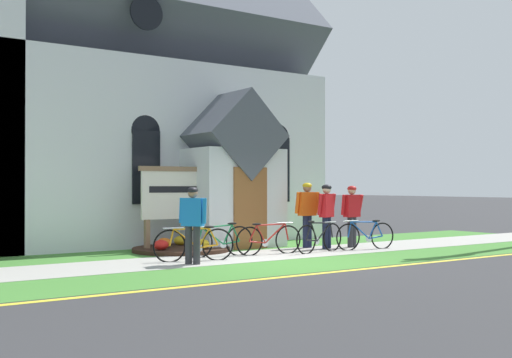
# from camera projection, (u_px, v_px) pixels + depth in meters

# --- Properties ---
(ground) EXTENTS (140.00, 140.00, 0.00)m
(ground) POSITION_uv_depth(u_px,v_px,m) (198.00, 247.00, 16.89)
(ground) COLOR #333335
(sidewalk_slab) EXTENTS (32.00, 2.05, 0.01)m
(sidewalk_slab) POSITION_uv_depth(u_px,v_px,m) (202.00, 260.00, 13.93)
(sidewalk_slab) COLOR #A8A59E
(sidewalk_slab) RESTS_ON ground
(grass_verge) EXTENTS (32.00, 1.94, 0.01)m
(grass_verge) POSITION_uv_depth(u_px,v_px,m) (253.00, 270.00, 12.27)
(grass_verge) COLOR #427F33
(grass_verge) RESTS_ON ground
(church_lawn) EXTENTS (24.00, 1.98, 0.01)m
(church_lawn) POSITION_uv_depth(u_px,v_px,m) (162.00, 252.00, 15.60)
(church_lawn) COLOR #427F33
(church_lawn) RESTS_ON ground
(curb_paint_stripe) EXTENTS (28.00, 0.16, 0.01)m
(curb_paint_stripe) POSITION_uv_depth(u_px,v_px,m) (288.00, 277.00, 11.35)
(curb_paint_stripe) COLOR yellow
(curb_paint_stripe) RESTS_ON ground
(church_building) EXTENTS (12.58, 10.96, 13.41)m
(church_building) POSITION_uv_depth(u_px,v_px,m) (77.00, 86.00, 19.72)
(church_building) COLOR silver
(church_building) RESTS_ON ground
(church_sign) EXTENTS (1.98, 0.23, 2.11)m
(church_sign) POSITION_uv_depth(u_px,v_px,m) (177.00, 196.00, 15.95)
(church_sign) COLOR #7F6047
(church_sign) RESTS_ON ground
(flower_bed) EXTENTS (2.41, 2.41, 0.34)m
(flower_bed) POSITION_uv_depth(u_px,v_px,m) (182.00, 248.00, 15.71)
(flower_bed) COLOR #382319
(flower_bed) RESTS_ON ground
(bicycle_silver) EXTENTS (1.74, 0.19, 0.79)m
(bicycle_silver) POSITION_uv_depth(u_px,v_px,m) (220.00, 241.00, 14.56)
(bicycle_silver) COLOR black
(bicycle_silver) RESTS_ON ground
(bicycle_orange) EXTENTS (1.72, 0.50, 0.77)m
(bicycle_orange) POSITION_uv_depth(u_px,v_px,m) (194.00, 244.00, 13.67)
(bicycle_orange) COLOR black
(bicycle_orange) RESTS_ON ground
(bicycle_yellow) EXTENTS (1.69, 0.37, 0.81)m
(bicycle_yellow) POSITION_uv_depth(u_px,v_px,m) (319.00, 237.00, 15.45)
(bicycle_yellow) COLOR black
(bicycle_yellow) RESTS_ON ground
(bicycle_blue) EXTENTS (1.73, 0.23, 0.77)m
(bicycle_blue) POSITION_uv_depth(u_px,v_px,m) (269.00, 239.00, 15.00)
(bicycle_blue) COLOR black
(bicycle_blue) RESTS_ON ground
(bicycle_white) EXTENTS (1.72, 0.32, 0.77)m
(bicycle_white) POSITION_uv_depth(u_px,v_px,m) (366.00, 235.00, 16.15)
(bicycle_white) COLOR black
(bicycle_white) RESTS_ON ground
(cyclist_in_red_jersey) EXTENTS (0.65, 0.27, 1.62)m
(cyclist_in_red_jersey) POSITION_uv_depth(u_px,v_px,m) (352.00, 212.00, 16.73)
(cyclist_in_red_jersey) COLOR #2D2D33
(cyclist_in_red_jersey) RESTS_ON ground
(cyclist_in_yellow_jersey) EXTENTS (0.64, 0.36, 1.66)m
(cyclist_in_yellow_jersey) POSITION_uv_depth(u_px,v_px,m) (327.00, 211.00, 16.34)
(cyclist_in_yellow_jersey) COLOR #191E38
(cyclist_in_yellow_jersey) RESTS_ON ground
(cyclist_in_orange_jersey) EXTENTS (0.43, 0.60, 1.60)m
(cyclist_in_orange_jersey) POSITION_uv_depth(u_px,v_px,m) (193.00, 220.00, 13.11)
(cyclist_in_orange_jersey) COLOR #2D2D33
(cyclist_in_orange_jersey) RESTS_ON ground
(cyclist_in_green_jersey) EXTENTS (0.66, 0.28, 1.70)m
(cyclist_in_green_jersey) POSITION_uv_depth(u_px,v_px,m) (307.00, 210.00, 16.60)
(cyclist_in_green_jersey) COLOR #191E38
(cyclist_in_green_jersey) RESTS_ON ground
(roadside_conifer) EXTENTS (3.12, 3.12, 6.97)m
(roadside_conifer) POSITION_uv_depth(u_px,v_px,m) (268.00, 114.00, 24.41)
(roadside_conifer) COLOR #3D2D1E
(roadside_conifer) RESTS_ON ground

